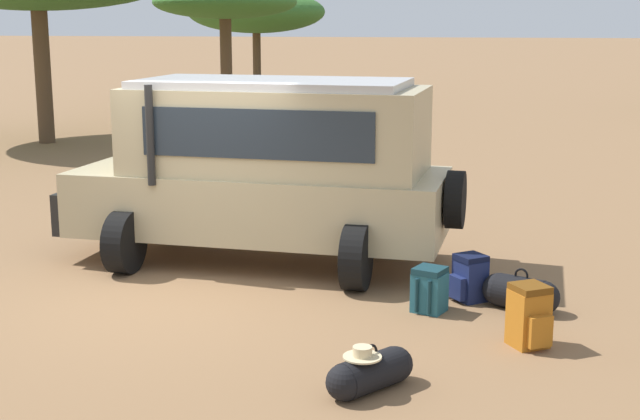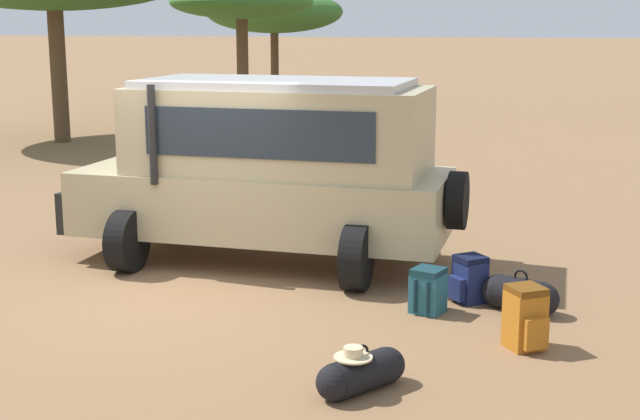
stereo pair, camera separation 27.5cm
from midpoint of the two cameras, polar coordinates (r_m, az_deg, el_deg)
name	(u,v)px [view 2 (the right image)]	position (r m, az deg, el deg)	size (l,w,h in m)	color
ground_plane	(172,296)	(10.67, -8.72, -5.48)	(320.00, 320.00, 0.00)	olive
safari_vehicle	(270,166)	(11.79, -2.54, 2.80)	(5.40, 2.89, 2.44)	tan
backpack_beside_front_wheel	(428,291)	(10.01, 7.74, -5.14)	(0.42, 0.47, 0.51)	#235B6B
backpack_cluster_center	(526,318)	(9.10, 13.87, -6.75)	(0.46, 0.50, 0.63)	#B26619
backpack_near_rear_wheel	(469,279)	(10.44, 10.27, -4.40)	(0.47, 0.46, 0.55)	navy
duffel_bag_low_black_case	(361,373)	(7.92, 3.66, -10.36)	(0.70, 0.82, 0.43)	black
duffel_bag_soft_canvas	(520,295)	(10.24, 13.44, -5.31)	(0.86, 0.59, 0.48)	black
acacia_tree_left_mid	(274,12)	(38.40, -2.74, 12.54)	(5.82, 5.18, 4.41)	brown
acacia_tree_centre_back	(242,3)	(31.07, -4.79, 13.04)	(4.90, 4.70, 4.34)	brown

